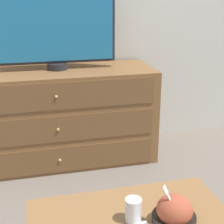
# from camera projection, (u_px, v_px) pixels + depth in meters

# --- Properties ---
(ground_plane) EXTENTS (12.00, 12.00, 0.00)m
(ground_plane) POSITION_uv_depth(u_px,v_px,m) (52.00, 144.00, 3.10)
(ground_plane) COLOR #70665B
(dresser) EXTENTS (1.56, 0.56, 0.74)m
(dresser) POSITION_uv_depth(u_px,v_px,m) (55.00, 117.00, 2.70)
(dresser) COLOR brown
(dresser) RESTS_ON ground_plane
(tv) EXTENTS (0.89, 0.15, 0.65)m
(tv) POSITION_uv_depth(u_px,v_px,m) (55.00, 24.00, 2.51)
(tv) COLOR #232328
(tv) RESTS_ON dresser
(takeout_bowl) EXTENTS (0.18, 0.18, 0.18)m
(takeout_bowl) POSITION_uv_depth(u_px,v_px,m) (174.00, 212.00, 1.42)
(takeout_bowl) COLOR black
(takeout_bowl) RESTS_ON coffee_table
(drink_cup) EXTENTS (0.07, 0.07, 0.10)m
(drink_cup) POSITION_uv_depth(u_px,v_px,m) (133.00, 211.00, 1.43)
(drink_cup) COLOR beige
(drink_cup) RESTS_ON coffee_table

